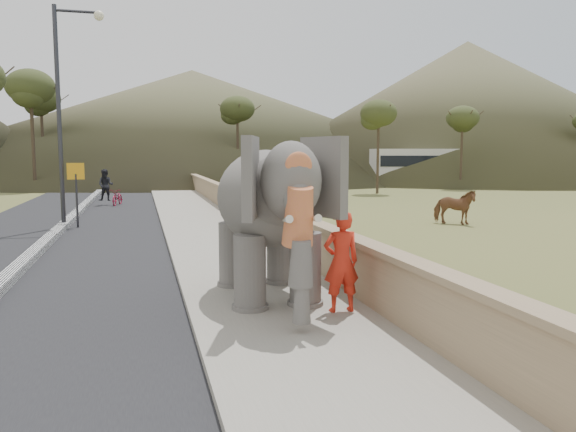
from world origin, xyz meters
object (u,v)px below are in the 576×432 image
object	(u,v)px
lamppost	(67,94)
elephant_and_man	(268,220)
motorcyclist	(111,191)
cow	(454,207)

from	to	relation	value
lamppost	elephant_and_man	bearing A→B (deg)	-68.66
lamppost	motorcyclist	distance (m)	9.80
cow	motorcyclist	bearing A→B (deg)	87.90
lamppost	motorcyclist	xyz separation A→B (m)	(0.98, 8.84, -4.11)
lamppost	cow	xyz separation A→B (m)	(14.24, -2.69, -4.19)
elephant_and_man	motorcyclist	distance (m)	21.24
elephant_and_man	cow	bearing A→B (deg)	44.49
elephant_and_man	motorcyclist	bearing A→B (deg)	100.12
lamppost	elephant_and_man	size ratio (longest dim) A/B	2.05
cow	motorcyclist	distance (m)	17.57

